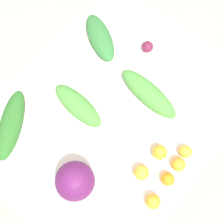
# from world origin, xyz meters

# --- Properties ---
(ground_plane) EXTENTS (8.00, 8.00, 0.00)m
(ground_plane) POSITION_xyz_m (0.00, 0.00, 0.00)
(ground_plane) COLOR #B2A899
(dining_table) EXTENTS (1.36, 1.10, 0.75)m
(dining_table) POSITION_xyz_m (0.00, 0.00, 0.66)
(dining_table) COLOR silver
(dining_table) RESTS_ON ground_plane
(cabbage_purple) EXTENTS (0.19, 0.19, 0.19)m
(cabbage_purple) POSITION_xyz_m (-0.39, -0.11, 0.84)
(cabbage_purple) COLOR #601E5B
(cabbage_purple) RESTS_ON dining_table
(greens_bunch_chard) EXTENTS (0.27, 0.35, 0.09)m
(greens_bunch_chard) POSITION_xyz_m (0.29, 0.34, 0.79)
(greens_bunch_chard) COLOR #337538
(greens_bunch_chard) RESTS_ON dining_table
(greens_bunch_beet_tops) EXTENTS (0.15, 0.38, 0.09)m
(greens_bunch_beet_tops) POSITION_xyz_m (0.20, -0.08, 0.79)
(greens_bunch_beet_tops) COLOR #4C933D
(greens_bunch_beet_tops) RESTS_ON dining_table
(greens_bunch_scallion) EXTENTS (0.38, 0.30, 0.08)m
(greens_bunch_scallion) POSITION_xyz_m (-0.40, 0.34, 0.79)
(greens_bunch_scallion) COLOR #2D6B28
(greens_bunch_scallion) RESTS_ON dining_table
(greens_bunch_kale) EXTENTS (0.13, 0.33, 0.09)m
(greens_bunch_kale) POSITION_xyz_m (-0.10, 0.15, 0.79)
(greens_bunch_kale) COLOR #4C933D
(greens_bunch_kale) RESTS_ON dining_table
(beet_root) EXTENTS (0.06, 0.06, 0.06)m
(beet_root) POSITION_xyz_m (0.43, 0.10, 0.78)
(beet_root) COLOR maroon
(beet_root) RESTS_ON dining_table
(orange_0) EXTENTS (0.08, 0.08, 0.08)m
(orange_0) POSITION_xyz_m (-0.15, -0.32, 0.79)
(orange_0) COLOR #F9A833
(orange_0) RESTS_ON dining_table
(orange_1) EXTENTS (0.07, 0.07, 0.07)m
(orange_1) POSITION_xyz_m (-0.00, -0.43, 0.78)
(orange_1) COLOR orange
(orange_1) RESTS_ON dining_table
(orange_2) EXTENTS (0.07, 0.07, 0.07)m
(orange_2) POSITION_xyz_m (-0.09, -0.43, 0.78)
(orange_2) COLOR orange
(orange_2) RESTS_ON dining_table
(orange_3) EXTENTS (0.08, 0.08, 0.08)m
(orange_3) POSITION_xyz_m (-0.01, -0.32, 0.79)
(orange_3) COLOR orange
(orange_3) RESTS_ON dining_table
(orange_4) EXTENTS (0.07, 0.07, 0.07)m
(orange_4) POSITION_xyz_m (-0.22, -0.44, 0.78)
(orange_4) COLOR orange
(orange_4) RESTS_ON dining_table
(orange_5) EXTENTS (0.07, 0.07, 0.07)m
(orange_5) POSITION_xyz_m (0.07, -0.42, 0.78)
(orange_5) COLOR #F9A833
(orange_5) RESTS_ON dining_table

